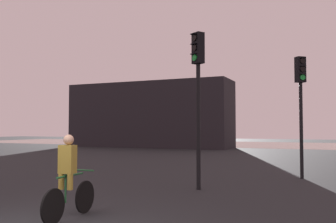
{
  "coord_description": "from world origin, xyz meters",
  "views": [
    {
      "loc": [
        4.59,
        -4.3,
        1.74
      ],
      "look_at": [
        0.5,
        5.0,
        2.2
      ],
      "focal_mm": 40.0,
      "sensor_mm": 36.0,
      "label": 1
    }
  ],
  "objects_px": {
    "distant_building": "(149,115)",
    "cyclist": "(68,176)",
    "traffic_light_center": "(198,80)",
    "traffic_light_far_right": "(301,93)"
  },
  "relations": [
    {
      "from": "distant_building",
      "to": "traffic_light_center",
      "type": "distance_m",
      "value": 24.43
    },
    {
      "from": "traffic_light_center",
      "to": "cyclist",
      "type": "bearing_deg",
      "value": 108.42
    },
    {
      "from": "cyclist",
      "to": "distant_building",
      "type": "bearing_deg",
      "value": 109.5
    },
    {
      "from": "traffic_light_far_right",
      "to": "cyclist",
      "type": "distance_m",
      "value": 9.05
    },
    {
      "from": "distant_building",
      "to": "traffic_light_center",
      "type": "height_order",
      "value": "distant_building"
    },
    {
      "from": "distant_building",
      "to": "cyclist",
      "type": "distance_m",
      "value": 27.88
    },
    {
      "from": "traffic_light_far_right",
      "to": "cyclist",
      "type": "height_order",
      "value": "traffic_light_far_right"
    },
    {
      "from": "distant_building",
      "to": "cyclist",
      "type": "relative_size",
      "value": 9.06
    },
    {
      "from": "traffic_light_far_right",
      "to": "traffic_light_center",
      "type": "height_order",
      "value": "traffic_light_center"
    },
    {
      "from": "traffic_light_center",
      "to": "cyclist",
      "type": "xyz_separation_m",
      "value": [
        -1.13,
        -4.33,
        -2.31
      ]
    }
  ]
}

